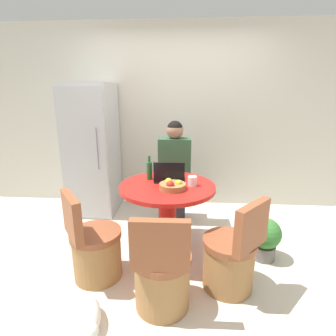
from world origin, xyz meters
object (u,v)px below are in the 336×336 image
at_px(person_seated, 175,168).
at_px(laptop, 170,177).
at_px(refrigerator, 92,150).
at_px(potted_plant, 265,237).
at_px(chair_near_camera, 162,276).
at_px(bottle, 149,170).
at_px(cat, 91,315).
at_px(fruit_bowl, 172,186).
at_px(dining_table, 167,206).
at_px(chair_near_left_corner, 95,250).
at_px(chair_near_right_corner, 231,259).

distance_m(person_seated, laptop, 0.60).
height_order(refrigerator, person_seated, refrigerator).
bearing_deg(laptop, potted_plant, 169.52).
height_order(chair_near_camera, bottle, bottle).
bearing_deg(cat, fruit_bowl, 126.03).
bearing_deg(dining_table, bottle, 140.66).
bearing_deg(refrigerator, bottle, -41.49).
distance_m(person_seated, potted_plant, 1.33).
bearing_deg(fruit_bowl, refrigerator, 137.19).
height_order(person_seated, potted_plant, person_seated).
bearing_deg(chair_near_left_corner, person_seated, -66.48).
height_order(dining_table, person_seated, person_seated).
distance_m(chair_near_camera, fruit_bowl, 0.84).
distance_m(chair_near_left_corner, cat, 0.58).
bearing_deg(dining_table, chair_near_right_corner, -42.04).
distance_m(dining_table, chair_near_left_corner, 0.82).
height_order(chair_near_camera, laptop, laptop).
xyz_separation_m(person_seated, laptop, (-0.03, -0.60, 0.07)).
bearing_deg(chair_near_right_corner, chair_near_left_corner, -50.55).
bearing_deg(laptop, refrigerator, -37.32).
bearing_deg(dining_table, cat, -115.89).
relative_size(laptop, bottle, 1.21).
bearing_deg(laptop, chair_near_left_corner, 42.13).
relative_size(refrigerator, dining_table, 1.82).
relative_size(refrigerator, chair_near_right_corner, 2.12).
relative_size(dining_table, fruit_bowl, 3.76).
distance_m(chair_near_camera, cat, 0.58).
xyz_separation_m(chair_near_left_corner, potted_plant, (1.63, 0.40, -0.04)).
height_order(refrigerator, cat, refrigerator).
bearing_deg(chair_near_left_corner, bottle, -70.38).
height_order(bottle, potted_plant, bottle).
bearing_deg(cat, bottle, 144.00).
height_order(chair_near_right_corner, fruit_bowl, fruit_bowl).
bearing_deg(person_seated, cat, 72.80).
distance_m(refrigerator, potted_plant, 2.45).
distance_m(person_seated, fruit_bowl, 0.83).
xyz_separation_m(chair_near_left_corner, chair_near_right_corner, (1.21, -0.05, 0.00)).
relative_size(person_seated, bottle, 5.10).
xyz_separation_m(dining_table, chair_near_left_corner, (-0.63, -0.47, -0.24)).
height_order(person_seated, bottle, person_seated).
xyz_separation_m(bottle, cat, (-0.28, -1.17, -0.76)).
bearing_deg(chair_near_camera, person_seated, -92.24).
height_order(refrigerator, chair_near_right_corner, refrigerator).
height_order(fruit_bowl, bottle, bottle).
height_order(dining_table, potted_plant, dining_table).
bearing_deg(bottle, chair_near_left_corner, -123.51).
bearing_deg(chair_near_left_corner, dining_table, -90.00).
relative_size(chair_near_left_corner, potted_plant, 1.91).
relative_size(person_seated, fruit_bowl, 5.13).
height_order(chair_near_left_corner, chair_near_camera, same).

